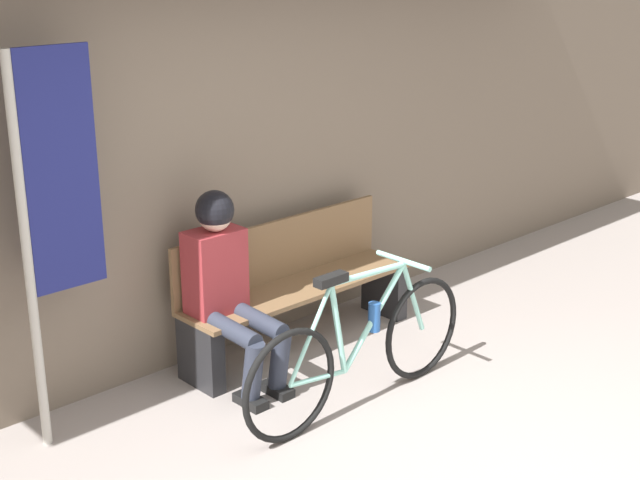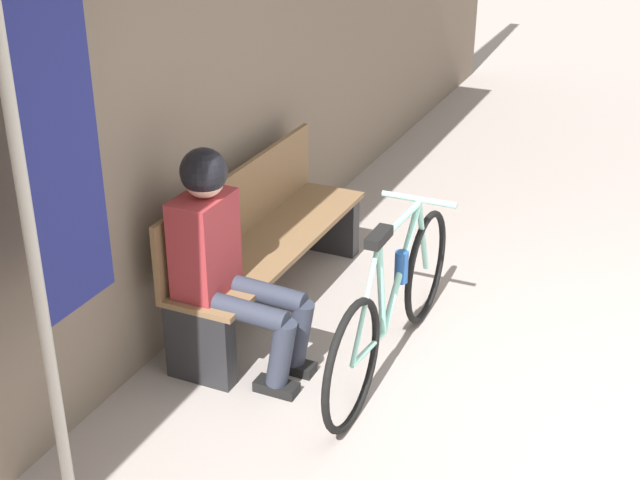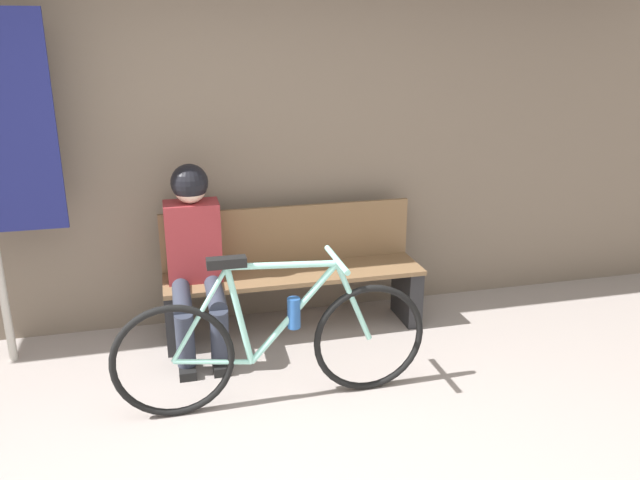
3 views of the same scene
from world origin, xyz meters
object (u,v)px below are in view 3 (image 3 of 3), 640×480
(bicycle, at_px, (275,342))
(banner_pole, at_px, (7,150))
(park_bench_near, at_px, (293,274))
(person_seated, at_px, (194,248))

(bicycle, relative_size, banner_pole, 0.82)
(park_bench_near, xyz_separation_m, bicycle, (-0.28, -0.88, -0.03))
(bicycle, height_order, banner_pole, banner_pole)
(park_bench_near, distance_m, bicycle, 0.93)
(bicycle, height_order, person_seated, person_seated)
(park_bench_near, relative_size, banner_pole, 0.82)
(park_bench_near, height_order, bicycle, bicycle)
(bicycle, distance_m, banner_pole, 1.87)
(park_bench_near, height_order, person_seated, person_seated)
(person_seated, bearing_deg, banner_pole, 173.93)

